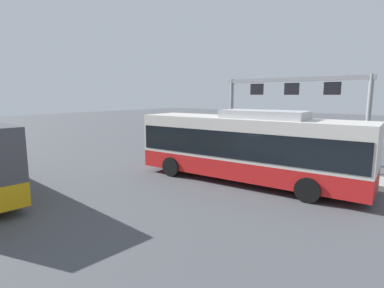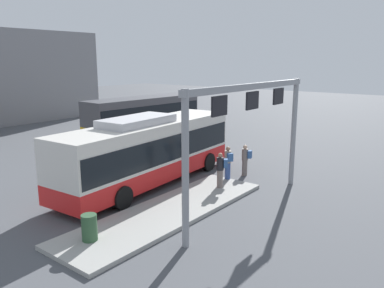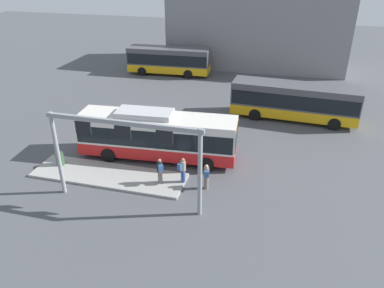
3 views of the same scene
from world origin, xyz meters
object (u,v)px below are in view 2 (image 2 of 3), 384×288
at_px(trash_bin, 89,228).
at_px(bus_main, 149,148).
at_px(person_waiting_mid, 221,169).
at_px(bus_background_left, 144,113).
at_px(person_waiting_near, 228,162).
at_px(person_boarding, 245,159).

bearing_deg(trash_bin, bus_main, 26.42).
height_order(bus_main, person_waiting_mid, bus_main).
height_order(bus_main, trash_bin, bus_main).
xyz_separation_m(bus_background_left, trash_bin, (-14.87, -12.25, -1.17)).
height_order(person_waiting_near, person_waiting_mid, same).
xyz_separation_m(person_boarding, trash_bin, (-10.05, 0.09, -0.28)).
relative_size(bus_main, trash_bin, 12.21).
xyz_separation_m(bus_main, bus_background_left, (8.98, 9.32, -0.03)).
xyz_separation_m(bus_main, person_waiting_mid, (1.32, -3.33, -0.76)).
relative_size(bus_main, person_waiting_mid, 6.58).
relative_size(bus_main, bus_background_left, 1.04).
xyz_separation_m(person_boarding, person_waiting_near, (-1.52, 0.12, 0.16)).
bearing_deg(trash_bin, person_waiting_near, 0.24).
xyz_separation_m(person_waiting_mid, trash_bin, (-7.22, 0.40, -0.44)).
bearing_deg(person_waiting_near, person_boarding, -61.18).
bearing_deg(person_boarding, trash_bin, 74.27).
bearing_deg(bus_background_left, trash_bin, -137.12).
height_order(person_boarding, trash_bin, person_boarding).
bearing_deg(bus_main, person_waiting_mid, -72.56).
height_order(person_boarding, person_waiting_mid, person_waiting_mid).
xyz_separation_m(bus_background_left, person_waiting_near, (-6.34, -12.22, -0.73)).
distance_m(bus_background_left, person_waiting_near, 13.78).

